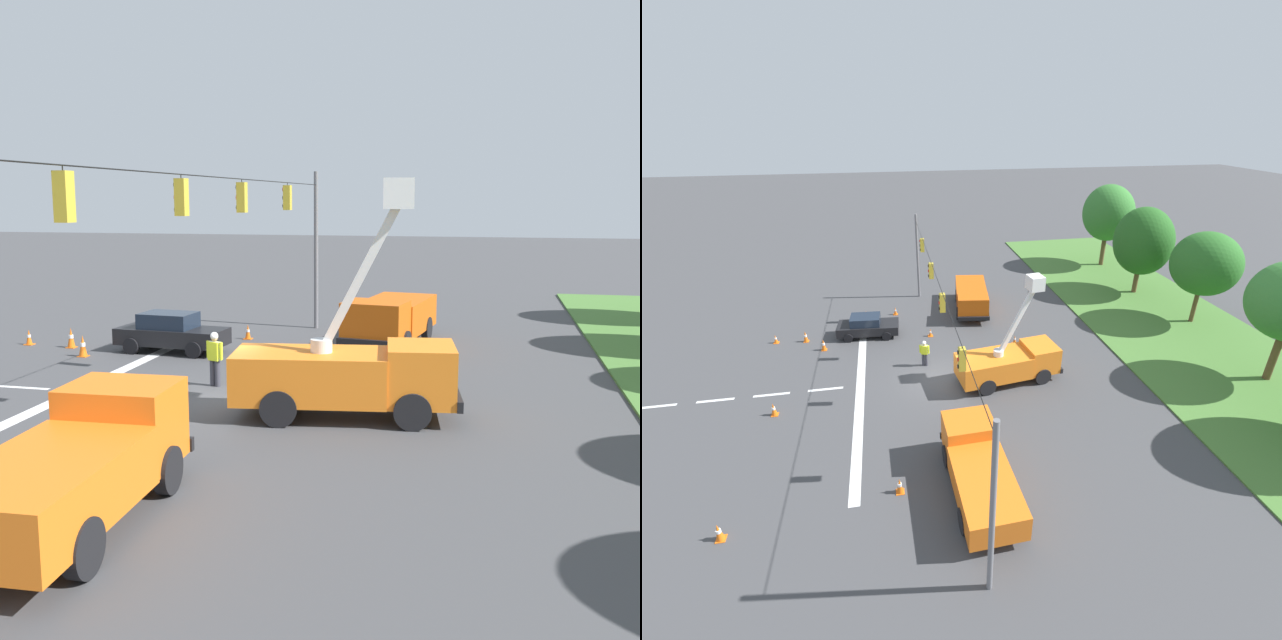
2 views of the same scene
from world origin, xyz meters
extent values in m
plane|color=#424244|center=(0.00, 0.00, 0.00)|extent=(200.00, 200.00, 0.00)
cube|color=silver|center=(0.00, -4.70, 0.00)|extent=(17.60, 0.50, 0.01)
cube|color=silver|center=(0.00, -6.70, 0.00)|extent=(0.20, 2.00, 0.01)
cylinder|color=slate|center=(-13.00, 0.00, 3.60)|extent=(0.20, 0.20, 7.20)
cylinder|color=black|center=(0.00, 0.00, 6.60)|extent=(26.00, 0.03, 0.03)
cylinder|color=black|center=(-8.06, 0.00, 6.55)|extent=(0.02, 0.02, 0.10)
cube|color=gold|center=(-8.06, 0.00, 6.02)|extent=(0.32, 0.28, 0.96)
cylinder|color=red|center=(-8.06, -0.16, 6.34)|extent=(0.16, 0.05, 0.16)
cylinder|color=black|center=(-8.06, -0.16, 6.02)|extent=(0.16, 0.05, 0.16)
cylinder|color=black|center=(-8.06, -0.16, 5.70)|extent=(0.16, 0.05, 0.16)
cylinder|color=black|center=(-2.53, 0.00, 6.55)|extent=(0.02, 0.02, 0.10)
cube|color=gold|center=(-2.53, 0.00, 6.02)|extent=(0.32, 0.28, 0.96)
cylinder|color=black|center=(-2.53, -0.16, 6.34)|extent=(0.16, 0.05, 0.16)
cylinder|color=red|center=(-2.53, -0.16, 6.02)|extent=(0.16, 0.05, 0.16)
cylinder|color=black|center=(-2.53, -0.16, 5.70)|extent=(0.16, 0.05, 0.16)
cylinder|color=black|center=(2.33, 0.00, 6.55)|extent=(0.02, 0.02, 0.10)
cube|color=gold|center=(2.33, 0.00, 6.02)|extent=(0.32, 0.28, 0.96)
cylinder|color=black|center=(2.33, -0.16, 6.34)|extent=(0.16, 0.05, 0.16)
cylinder|color=red|center=(2.33, -0.16, 6.02)|extent=(0.16, 0.05, 0.16)
cylinder|color=black|center=(2.33, -0.16, 5.70)|extent=(0.16, 0.05, 0.16)
cylinder|color=black|center=(7.83, 0.00, 6.55)|extent=(0.02, 0.02, 0.10)
cube|color=gold|center=(7.83, 0.00, 6.02)|extent=(0.32, 0.28, 0.96)
cylinder|color=black|center=(7.83, -0.16, 6.34)|extent=(0.16, 0.05, 0.16)
cylinder|color=red|center=(7.83, -0.16, 6.02)|extent=(0.16, 0.05, 0.16)
cylinder|color=black|center=(7.83, -0.16, 5.70)|extent=(0.16, 0.05, 0.16)
cube|color=orange|center=(1.06, 3.11, 1.17)|extent=(2.79, 4.48, 1.33)
cube|color=orange|center=(0.65, 6.10, 1.29)|extent=(2.38, 2.08, 1.58)
cube|color=#1E2838|center=(0.57, 6.72, 1.56)|extent=(1.90, 0.36, 0.71)
cube|color=black|center=(0.52, 7.07, 0.65)|extent=(2.24, 0.46, 0.30)
cylinder|color=black|center=(-0.33, 5.72, 0.50)|extent=(0.41, 1.03, 1.00)
cylinder|color=black|center=(1.71, 6.00, 0.50)|extent=(0.41, 1.03, 1.00)
cylinder|color=black|center=(0.15, 2.23, 0.50)|extent=(0.41, 1.03, 1.00)
cylinder|color=black|center=(2.19, 2.51, 0.50)|extent=(0.41, 1.03, 1.00)
cylinder|color=silver|center=(1.02, 3.41, 2.01)|extent=(0.60, 0.60, 0.36)
cube|color=white|center=(0.88, 4.42, 3.85)|extent=(0.54, 2.26, 4.14)
cube|color=white|center=(0.75, 5.43, 6.12)|extent=(1.00, 0.92, 0.80)
cube|color=#D6560F|center=(-10.48, 4.09, 1.16)|extent=(4.65, 3.02, 1.32)
cube|color=#D6560F|center=(-7.41, 3.64, 1.30)|extent=(2.18, 2.57, 1.60)
cube|color=#1E2838|center=(-6.77, 3.54, 1.58)|extent=(0.40, 2.05, 0.72)
cube|color=black|center=(-6.41, 3.49, 0.65)|extent=(0.51, 2.42, 0.30)
cylinder|color=black|center=(-7.50, 4.78, 0.50)|extent=(1.03, 0.42, 1.00)
cylinder|color=black|center=(-7.82, 2.57, 0.50)|extent=(1.03, 0.42, 1.00)
cylinder|color=black|center=(-11.09, 5.30, 0.50)|extent=(1.03, 0.42, 1.00)
cylinder|color=black|center=(-11.41, 3.10, 0.50)|extent=(1.03, 0.42, 1.00)
cube|color=orange|center=(9.86, 0.59, 1.07)|extent=(4.29, 2.48, 1.14)
cube|color=orange|center=(6.86, 0.48, 1.35)|extent=(1.88, 2.30, 1.71)
cube|color=#1E2838|center=(6.23, 0.45, 1.65)|extent=(0.17, 1.98, 0.77)
cube|color=black|center=(5.88, 0.44, 0.65)|extent=(0.25, 2.33, 0.30)
cylinder|color=black|center=(7.14, -0.58, 0.50)|extent=(1.01, 0.32, 1.00)
cylinder|color=black|center=(7.06, 1.55, 0.50)|extent=(1.01, 0.32, 1.00)
cylinder|color=black|center=(10.57, 1.68, 0.50)|extent=(1.01, 0.32, 1.00)
cube|color=black|center=(-6.35, -4.27, 0.64)|extent=(2.06, 4.42, 0.64)
cube|color=#192333|center=(-6.36, -4.42, 1.26)|extent=(1.64, 2.17, 0.60)
cylinder|color=black|center=(-7.11, -2.88, 0.32)|extent=(0.25, 0.65, 0.64)
cylinder|color=black|center=(-5.39, -3.00, 0.32)|extent=(0.25, 0.65, 0.64)
cylinder|color=black|center=(-7.30, -5.54, 0.32)|extent=(0.25, 0.65, 0.64)
cylinder|color=black|center=(-5.58, -5.66, 0.32)|extent=(0.25, 0.65, 0.64)
cylinder|color=#383842|center=(-1.55, -0.60, 0.42)|extent=(0.18, 0.18, 0.85)
cylinder|color=#383842|center=(-1.62, -0.79, 0.42)|extent=(0.18, 0.18, 0.85)
cube|color=#D8EA26|center=(-1.59, -0.69, 1.15)|extent=(0.36, 0.46, 0.60)
cube|color=silver|center=(-1.59, -0.69, 1.15)|extent=(0.22, 0.42, 0.62)
cylinder|color=#D8EA26|center=(-1.49, -0.44, 1.18)|extent=(0.11, 0.11, 0.55)
cylinder|color=#D8EA26|center=(-1.68, -0.95, 1.18)|extent=(0.11, 0.11, 0.55)
sphere|color=tan|center=(-1.59, -0.69, 1.58)|extent=(0.22, 0.22, 0.22)
sphere|color=white|center=(-1.59, -0.69, 1.64)|extent=(0.26, 0.26, 0.26)
cube|color=orange|center=(-3.27, 5.77, 0.01)|extent=(0.36, 0.36, 0.03)
cone|color=orange|center=(-3.27, 5.77, 0.34)|extent=(0.25, 0.25, 0.63)
cylinder|color=white|center=(-3.27, 5.77, 0.38)|extent=(0.16, 0.16, 0.11)
cube|color=orange|center=(-6.39, -10.67, 0.01)|extent=(0.36, 0.36, 0.03)
cone|color=orange|center=(-6.39, -10.67, 0.34)|extent=(0.24, 0.24, 0.61)
cylinder|color=white|center=(-6.39, -10.67, 0.37)|extent=(0.15, 0.15, 0.11)
cube|color=orange|center=(-9.60, -2.23, 0.01)|extent=(0.36, 0.36, 0.03)
cone|color=orange|center=(-9.60, -2.23, 0.34)|extent=(0.24, 0.24, 0.61)
cylinder|color=white|center=(-9.60, -2.23, 0.37)|extent=(0.15, 0.15, 0.11)
cube|color=orange|center=(-9.00, -4.47, 0.01)|extent=(0.36, 0.36, 0.03)
cone|color=orange|center=(-9.00, -4.47, 0.40)|extent=(0.30, 0.30, 0.75)
cylinder|color=white|center=(-9.00, -4.47, 0.44)|extent=(0.19, 0.19, 0.13)
cube|color=orange|center=(-5.45, 0.11, 0.01)|extent=(0.36, 0.36, 0.03)
cone|color=orange|center=(-5.45, 0.11, 0.31)|extent=(0.23, 0.23, 0.57)
cylinder|color=white|center=(-5.45, 0.11, 0.34)|extent=(0.14, 0.14, 0.10)
cube|color=orange|center=(-6.21, -8.63, 0.01)|extent=(0.36, 0.36, 0.03)
cone|color=orange|center=(-6.21, -8.63, 0.42)|extent=(0.31, 0.31, 0.79)
cylinder|color=white|center=(-6.21, -8.63, 0.46)|extent=(0.20, 0.20, 0.14)
cube|color=orange|center=(-4.76, -7.26, 0.01)|extent=(0.36, 0.36, 0.03)
cone|color=orange|center=(-4.76, -7.26, 0.43)|extent=(0.32, 0.32, 0.80)
cylinder|color=white|center=(-4.76, -7.26, 0.47)|extent=(0.20, 0.20, 0.14)
camera|label=1|loc=(20.60, 7.82, 5.99)|focal=42.00mm
camera|label=2|loc=(21.80, -2.56, 14.67)|focal=24.00mm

